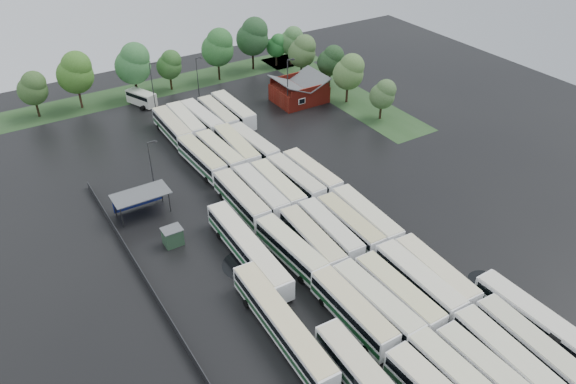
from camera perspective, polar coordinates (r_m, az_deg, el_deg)
ground at (r=76.04m, az=3.55°, el=-6.28°), size 160.00×160.00×0.00m
brick_building at (r=116.98m, az=1.15°, el=10.05°), size 10.07×8.60×5.39m
wash_shed at (r=84.52m, az=-14.80°, el=-0.36°), size 8.20×4.20×3.58m
utility_hut at (r=78.28m, az=-11.64°, el=-4.44°), size 2.70×2.20×2.62m
grass_strip_north at (r=127.24m, az=-12.94°, el=10.30°), size 80.00×10.00×0.01m
grass_strip_east at (r=123.06m, az=5.10°, el=10.22°), size 10.00×50.00×0.01m
west_fence at (r=74.05m, az=-14.53°, el=-8.22°), size 0.10×50.00×1.20m
bus_r0c1 at (r=61.35m, az=17.23°, el=-18.10°), size 2.99×13.23×3.67m
bus_r0c2 at (r=62.99m, az=19.74°, el=-17.06°), size 2.81×12.74×3.54m
bus_r0c3 at (r=64.82m, az=21.40°, el=-15.56°), size 3.43×13.52×3.73m
bus_r0c4 at (r=67.15m, az=23.22°, el=-14.07°), size 3.29×13.06×3.61m
bus_r1c0 at (r=65.75m, az=6.60°, el=-11.93°), size 2.80×13.13×3.65m
bus_r1c1 at (r=66.96m, az=8.94°, el=-11.10°), size 3.16×13.38×3.70m
bus_r1c2 at (r=68.50m, az=11.12°, el=-10.16°), size 2.86×13.18×3.67m
bus_r1c3 at (r=70.59m, az=13.12°, el=-8.85°), size 3.05×13.40×3.72m
bus_r1c4 at (r=72.33m, az=14.73°, el=-7.99°), size 3.31×13.00×3.59m
bus_r2c0 at (r=73.48m, az=0.32°, el=-5.85°), size 3.39×13.10×3.61m
bus_r2c1 at (r=74.93m, az=2.44°, el=-4.96°), size 3.45×13.21×3.64m
bus_r2c2 at (r=76.78m, az=4.28°, el=-3.99°), size 3.29×12.86×3.55m
bus_r2c3 at (r=78.19m, az=6.31°, el=-3.34°), size 2.92×12.71×3.53m
bus_r2c4 at (r=79.64m, az=7.94°, el=-2.60°), size 3.36×13.44×3.71m
bus_r3c0 at (r=82.98m, az=-4.77°, el=-0.71°), size 3.01×13.32×3.70m
bus_r3c1 at (r=84.27m, az=-2.81°, el=-0.05°), size 3.05×13.19×3.66m
bus_r3c2 at (r=85.55m, az=-1.04°, el=0.52°), size 3.08×12.93×3.58m
bus_r3c3 at (r=87.29m, az=0.77°, el=1.26°), size 3.03×12.81×3.55m
bus_r3c4 at (r=88.86m, az=2.44°, el=1.86°), size 3.05×12.75×3.53m
bus_r4c0 at (r=93.87m, az=-8.76°, el=3.38°), size 3.21×13.11×3.62m
bus_r4c1 at (r=94.99m, az=-6.95°, el=3.92°), size 3.10×12.98×3.59m
bus_r4c2 at (r=96.18m, az=-5.24°, el=4.48°), size 3.45×13.44×3.71m
bus_r4c3 at (r=97.18m, az=-3.55°, el=4.82°), size 3.32×12.77×3.52m
bus_r5c0 at (r=104.79m, az=-11.68°, el=6.46°), size 3.04×13.13×3.64m
bus_r5c1 at (r=106.02m, az=-10.30°, el=6.95°), size 3.19×13.13×3.63m
bus_r5c2 at (r=106.84m, az=-8.73°, el=7.34°), size 3.20×13.22×3.66m
bus_r5c3 at (r=108.03m, az=-7.11°, el=7.75°), size 2.90×12.82×3.56m
bus_r5c4 at (r=109.36m, az=-5.58°, el=8.24°), size 2.88×13.42×3.73m
artic_bus_west_b at (r=73.71m, az=-4.09°, el=-5.79°), size 3.21×19.48×3.60m
artic_bus_west_c at (r=63.97m, az=-0.61°, el=-13.30°), size 3.45×19.44×3.59m
artic_bus_east at (r=69.28m, az=25.30°, el=-12.92°), size 3.12×19.63×3.63m
minibus at (r=119.16m, az=-14.66°, el=9.26°), size 4.76×7.03×2.88m
tree_north_0 at (r=119.10m, az=-24.49°, el=9.60°), size 5.64×5.64×9.34m
tree_north_1 at (r=119.25m, az=-20.77°, el=11.32°), size 7.12×7.12×11.79m
tree_north_2 at (r=120.12m, az=-15.42°, el=12.51°), size 7.22×7.22×11.96m
tree_north_3 at (r=123.65m, az=-11.92°, el=12.56°), size 5.29×5.29×8.76m
tree_north_4 at (r=126.44m, az=-7.10°, el=14.41°), size 7.05×7.05×11.68m
tree_north_5 at (r=131.72m, az=-3.56°, el=15.52°), size 7.34×7.34×12.15m
tree_north_6 at (r=134.77m, az=0.36°, el=15.16°), size 5.56×5.56×9.21m
tree_east_0 at (r=109.68m, az=9.66°, el=9.79°), size 4.89×4.87×8.06m
tree_east_1 at (r=115.44m, az=6.26°, el=12.07°), size 6.20×6.20×10.26m
tree_east_2 at (r=123.03m, az=4.42°, el=13.20°), size 5.57×5.53×9.16m
tree_east_3 at (r=126.38m, az=1.49°, el=14.14°), size 6.09×6.09×10.08m
tree_east_4 at (r=134.56m, az=-1.13°, el=14.68°), size 4.67×4.64×7.68m
lamp_post_ne at (r=110.77m, az=0.02°, el=11.13°), size 1.66×0.32×10.77m
lamp_post_nw at (r=85.51m, az=-13.63°, el=2.48°), size 1.54×0.30×9.98m
lamp_post_back_w at (r=115.02m, az=-13.58°, el=10.72°), size 1.49×0.29×9.67m
lamp_post_back_e at (r=117.18m, az=-9.13°, el=11.53°), size 1.42×0.28×9.23m
puddle_0 at (r=67.28m, az=12.62°, el=-13.85°), size 3.99×3.99×0.01m
puddle_1 at (r=70.79m, az=19.05°, el=-12.24°), size 4.57×4.57×0.01m
puddle_2 at (r=74.45m, az=-4.26°, el=-7.34°), size 6.46×6.46×0.01m
puddle_3 at (r=77.15m, az=5.96°, el=-5.73°), size 4.34×4.34×0.01m
puddle_4 at (r=76.10m, az=19.23°, el=-8.48°), size 3.89×3.89×0.01m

